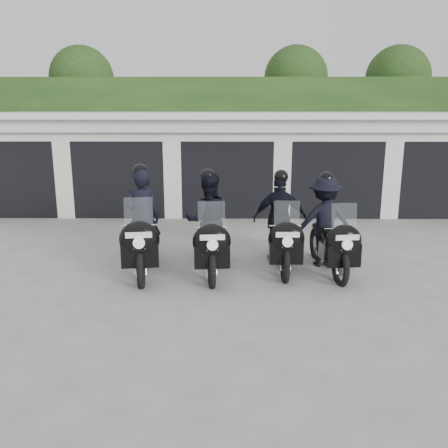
{
  "coord_description": "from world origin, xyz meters",
  "views": [
    {
      "loc": [
        0.04,
        -7.9,
        3.09
      ],
      "look_at": [
        -0.04,
        0.45,
        1.05
      ],
      "focal_mm": 38.0,
      "sensor_mm": 36.0,
      "label": 1
    }
  ],
  "objects_px": {
    "police_bike_a": "(142,229)",
    "police_bike_d": "(327,227)",
    "police_bike_b": "(209,227)",
    "police_bike_c": "(281,225)"
  },
  "relations": [
    {
      "from": "police_bike_a",
      "to": "police_bike_d",
      "type": "distance_m",
      "value": 3.6
    },
    {
      "from": "police_bike_b",
      "to": "police_bike_c",
      "type": "xyz_separation_m",
      "value": [
        1.42,
        0.26,
        -0.02
      ]
    },
    {
      "from": "police_bike_b",
      "to": "police_bike_a",
      "type": "bearing_deg",
      "value": 178.8
    },
    {
      "from": "police_bike_a",
      "to": "police_bike_d",
      "type": "height_order",
      "value": "police_bike_a"
    },
    {
      "from": "police_bike_a",
      "to": "police_bike_d",
      "type": "xyz_separation_m",
      "value": [
        3.59,
        0.2,
        -0.0
      ]
    },
    {
      "from": "police_bike_b",
      "to": "police_bike_d",
      "type": "distance_m",
      "value": 2.31
    },
    {
      "from": "police_bike_b",
      "to": "police_bike_c",
      "type": "bearing_deg",
      "value": 4.81
    },
    {
      "from": "police_bike_c",
      "to": "police_bike_d",
      "type": "xyz_separation_m",
      "value": [
        0.88,
        -0.15,
        -0.0
      ]
    },
    {
      "from": "police_bike_a",
      "to": "police_bike_c",
      "type": "distance_m",
      "value": 2.73
    },
    {
      "from": "police_bike_a",
      "to": "police_bike_b",
      "type": "bearing_deg",
      "value": -3.39
    }
  ]
}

